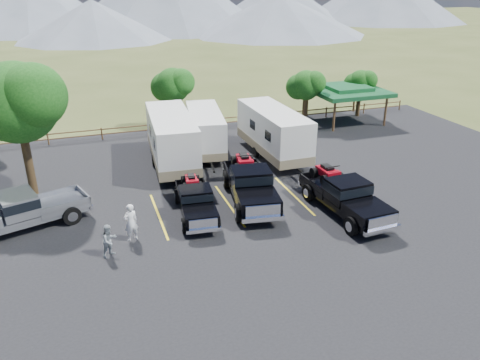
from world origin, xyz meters
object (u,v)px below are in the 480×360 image
object	(u,v)px
pavilion	(347,90)
rig_center	(250,183)
rig_right	(344,194)
person_b	(109,241)
rig_left	(195,200)
person_a	(131,222)
trailer_left	(172,140)
trailer_center	(205,131)
pickup_silver	(23,210)
tree_big_nw	(16,103)
trailer_right	(273,133)

from	to	relation	value
pavilion	rig_center	world-z (taller)	pavilion
rig_right	person_b	world-z (taller)	rig_right
rig_left	person_b	size ratio (longest dim) A/B	3.51
person_a	rig_center	bearing A→B (deg)	178.92
trailer_left	rig_left	bearing A→B (deg)	-87.93
pavilion	trailer_center	world-z (taller)	pavilion
trailer_center	person_a	bearing A→B (deg)	-111.98
rig_center	person_b	xyz separation A→B (m)	(-8.06, -3.39, -0.31)
rig_left	trailer_center	world-z (taller)	trailer_center
trailer_center	pickup_silver	xyz separation A→B (m)	(-11.74, -8.19, -0.57)
pavilion	trailer_left	distance (m)	17.85
pavilion	rig_right	bearing A→B (deg)	-120.63
pavilion	person_b	size ratio (longest dim) A/B	3.90
rig_center	pickup_silver	size ratio (longest dim) A/B	1.04
rig_left	person_b	bearing A→B (deg)	-143.88
tree_big_nw	trailer_left	xyz separation A→B (m)	(8.75, 2.00, -3.70)
trailer_left	tree_big_nw	bearing A→B (deg)	-163.17
trailer_right	pickup_silver	xyz separation A→B (m)	(-16.02, -5.66, -0.76)
pavilion	trailer_center	size ratio (longest dim) A/B	0.70
pickup_silver	tree_big_nw	bearing A→B (deg)	159.86
rig_right	person_b	size ratio (longest dim) A/B	4.24
trailer_left	person_b	size ratio (longest dim) A/B	6.44
trailer_left	trailer_center	world-z (taller)	trailer_left
tree_big_nw	trailer_right	xyz separation A→B (m)	(15.89, 1.46, -3.77)
rig_center	rig_right	bearing A→B (deg)	-25.60
rig_center	pickup_silver	world-z (taller)	rig_center
rig_left	person_a	size ratio (longest dim) A/B	2.88
rig_center	trailer_right	bearing A→B (deg)	66.39
tree_big_nw	trailer_left	size ratio (longest dim) A/B	0.76
pavilion	rig_right	distance (m)	18.47
person_b	pavilion	bearing A→B (deg)	2.09
pickup_silver	person_b	distance (m)	5.66
trailer_center	trailer_right	size ratio (longest dim) A/B	0.90
rig_left	trailer_right	world-z (taller)	trailer_right
pavilion	rig_center	size ratio (longest dim) A/B	0.87
rig_right	trailer_center	bearing A→B (deg)	107.76
trailer_right	person_a	bearing A→B (deg)	-143.17
person_b	rig_center	bearing A→B (deg)	-11.84
tree_big_nw	rig_right	world-z (taller)	tree_big_nw
rig_left	person_a	bearing A→B (deg)	-149.63
tree_big_nw	pavilion	size ratio (longest dim) A/B	1.26
trailer_center	person_b	world-z (taller)	trailer_center
rig_right	person_a	bearing A→B (deg)	173.13
trailer_center	trailer_right	xyz separation A→B (m)	(4.28, -2.54, 0.19)
trailer_center	pickup_silver	world-z (taller)	trailer_center
tree_big_nw	rig_left	world-z (taller)	tree_big_nw
pavilion	person_a	size ratio (longest dim) A/B	3.20
person_a	tree_big_nw	bearing A→B (deg)	-74.83
rig_left	rig_right	xyz separation A→B (m)	(7.67, -2.36, 0.19)
tree_big_nw	trailer_center	size ratio (longest dim) A/B	0.89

